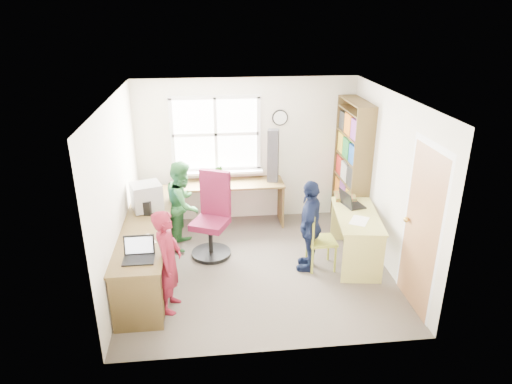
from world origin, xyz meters
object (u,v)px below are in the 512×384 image
(l_desk, at_px, (160,254))
(right_desk, at_px, (356,227))
(cd_tower, at_px, (273,156))
(potted_plant, at_px, (217,175))
(crt_monitor, at_px, (147,197))
(person_navy, at_px, (310,226))
(wooden_chair, at_px, (317,237))
(person_red, at_px, (168,261))
(laptop_right, at_px, (350,202))
(person_green, at_px, (183,204))
(swivel_chair, at_px, (212,220))
(laptop_left, at_px, (139,253))
(bookshelf, at_px, (351,169))

(l_desk, relative_size, right_desk, 2.22)
(l_desk, relative_size, cd_tower, 3.40)
(potted_plant, bearing_deg, crt_monitor, -138.06)
(person_navy, bearing_deg, wooden_chair, 104.80)
(right_desk, height_order, person_red, person_red)
(laptop_right, relative_size, person_green, 0.30)
(swivel_chair, distance_m, cd_tower, 1.53)
(person_green, bearing_deg, right_desk, -93.20)
(laptop_right, height_order, person_red, person_red)
(right_desk, bearing_deg, l_desk, -164.67)
(cd_tower, height_order, person_red, cd_tower)
(laptop_right, xyz_separation_m, person_navy, (-0.69, -0.43, -0.13))
(right_desk, bearing_deg, laptop_right, 101.54)
(l_desk, bearing_deg, crt_monitor, 105.34)
(l_desk, bearing_deg, potted_plant, 64.47)
(l_desk, distance_m, cd_tower, 2.53)
(wooden_chair, xyz_separation_m, person_green, (-1.85, 0.88, 0.20))
(right_desk, height_order, potted_plant, potted_plant)
(laptop_left, bearing_deg, l_desk, 73.54)
(l_desk, relative_size, person_green, 2.19)
(laptop_right, bearing_deg, wooden_chair, 114.64)
(potted_plant, distance_m, person_navy, 1.93)
(l_desk, distance_m, potted_plant, 1.93)
(swivel_chair, xyz_separation_m, laptop_right, (2.01, -0.13, 0.24))
(swivel_chair, distance_m, wooden_chair, 1.54)
(laptop_left, bearing_deg, bookshelf, 32.76)
(l_desk, height_order, potted_plant, potted_plant)
(crt_monitor, relative_size, person_navy, 0.37)
(cd_tower, relative_size, person_navy, 0.66)
(swivel_chair, height_order, cd_tower, cd_tower)
(crt_monitor, bearing_deg, potted_plant, 22.93)
(laptop_left, height_order, person_green, person_green)
(laptop_right, bearing_deg, person_green, 67.19)
(cd_tower, relative_size, person_red, 0.67)
(laptop_left, bearing_deg, laptop_right, 22.59)
(bookshelf, height_order, laptop_right, bookshelf)
(right_desk, height_order, wooden_chair, wooden_chair)
(laptop_right, bearing_deg, person_navy, 109.78)
(swivel_chair, bearing_deg, right_desk, 12.45)
(bookshelf, relative_size, potted_plant, 6.74)
(crt_monitor, relative_size, person_green, 0.36)
(bookshelf, height_order, cd_tower, bookshelf)
(wooden_chair, xyz_separation_m, person_navy, (-0.11, 0.01, 0.18))
(l_desk, xyz_separation_m, laptop_right, (2.70, 0.64, 0.33))
(laptop_right, height_order, potted_plant, potted_plant)
(wooden_chair, bearing_deg, l_desk, -176.49)
(right_desk, height_order, person_green, person_green)
(swivel_chair, bearing_deg, potted_plant, 107.47)
(bookshelf, bearing_deg, laptop_left, -146.76)
(laptop_left, height_order, person_navy, person_navy)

